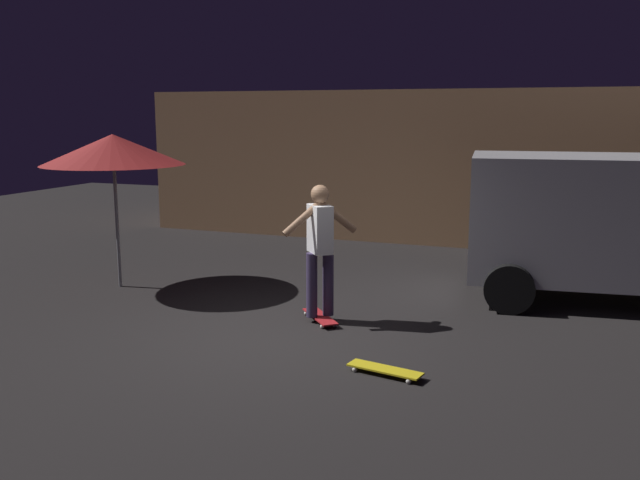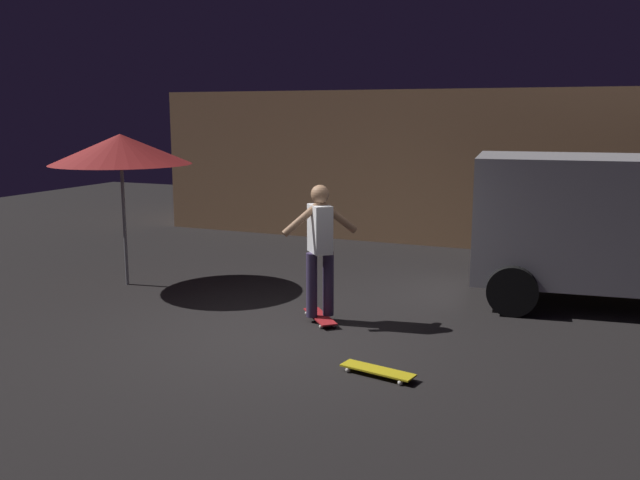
# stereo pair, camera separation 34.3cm
# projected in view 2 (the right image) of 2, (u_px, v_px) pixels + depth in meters

# --- Properties ---
(ground_plane) EXTENTS (28.00, 28.00, 0.00)m
(ground_plane) POSITION_uv_depth(u_px,v_px,m) (278.00, 336.00, 8.12)
(ground_plane) COLOR black
(low_building) EXTENTS (11.26, 3.25, 3.06)m
(low_building) POSITION_uv_depth(u_px,v_px,m) (431.00, 163.00, 14.95)
(low_building) COLOR #AD7F56
(low_building) RESTS_ON ground_plane
(patio_umbrella) EXTENTS (2.10, 2.10, 2.30)m
(patio_umbrella) POSITION_uv_depth(u_px,v_px,m) (121.00, 149.00, 10.19)
(patio_umbrella) COLOR slate
(patio_umbrella) RESTS_ON ground_plane
(skateboard_ridden) EXTENTS (0.66, 0.72, 0.07)m
(skateboard_ridden) POSITION_uv_depth(u_px,v_px,m) (320.00, 317.00, 8.70)
(skateboard_ridden) COLOR #AD1E23
(skateboard_ridden) RESTS_ON ground_plane
(skateboard_spare) EXTENTS (0.80, 0.34, 0.07)m
(skateboard_spare) POSITION_uv_depth(u_px,v_px,m) (378.00, 371.00, 6.89)
(skateboard_spare) COLOR gold
(skateboard_spare) RESTS_ON ground_plane
(skater) EXTENTS (0.80, 0.71, 1.67)m
(skater) POSITION_uv_depth(u_px,v_px,m) (320.00, 241.00, 8.52)
(skater) COLOR #382D4C
(skater) RESTS_ON skateboard_ridden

